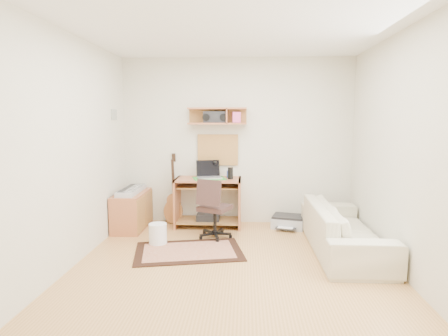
# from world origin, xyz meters

# --- Properties ---
(floor) EXTENTS (3.60, 4.00, 0.01)m
(floor) POSITION_xyz_m (0.00, 0.00, -0.01)
(floor) COLOR tan
(floor) RESTS_ON ground
(ceiling) EXTENTS (3.60, 4.00, 0.01)m
(ceiling) POSITION_xyz_m (0.00, 0.00, 2.60)
(ceiling) COLOR white
(ceiling) RESTS_ON ground
(back_wall) EXTENTS (3.60, 0.01, 2.60)m
(back_wall) POSITION_xyz_m (0.00, 2.00, 1.30)
(back_wall) COLOR beige
(back_wall) RESTS_ON ground
(left_wall) EXTENTS (0.01, 4.00, 2.60)m
(left_wall) POSITION_xyz_m (-1.80, 0.00, 1.30)
(left_wall) COLOR beige
(left_wall) RESTS_ON ground
(right_wall) EXTENTS (0.01, 4.00, 2.60)m
(right_wall) POSITION_xyz_m (1.80, 0.00, 1.30)
(right_wall) COLOR beige
(right_wall) RESTS_ON ground
(wall_shelf) EXTENTS (0.90, 0.25, 0.26)m
(wall_shelf) POSITION_xyz_m (-0.30, 1.88, 1.70)
(wall_shelf) COLOR #B4663F
(wall_shelf) RESTS_ON back_wall
(cork_board) EXTENTS (0.64, 0.03, 0.49)m
(cork_board) POSITION_xyz_m (-0.30, 1.98, 1.17)
(cork_board) COLOR #A48352
(cork_board) RESTS_ON back_wall
(wall_photo) EXTENTS (0.02, 0.20, 0.15)m
(wall_photo) POSITION_xyz_m (-1.79, 1.50, 1.72)
(wall_photo) COLOR #4C8CBF
(wall_photo) RESTS_ON left_wall
(desk) EXTENTS (1.00, 0.55, 0.75)m
(desk) POSITION_xyz_m (-0.43, 1.73, 0.38)
(desk) COLOR #B4663F
(desk) RESTS_ON floor
(laptop) EXTENTS (0.44, 0.44, 0.28)m
(laptop) POSITION_xyz_m (-0.41, 1.71, 0.89)
(laptop) COLOR silver
(laptop) RESTS_ON desk
(speaker) EXTENTS (0.08, 0.08, 0.18)m
(speaker) POSITION_xyz_m (-0.09, 1.68, 0.84)
(speaker) COLOR black
(speaker) RESTS_ON desk
(desk_lamp) EXTENTS (0.09, 0.09, 0.26)m
(desk_lamp) POSITION_xyz_m (-0.29, 1.87, 0.88)
(desk_lamp) COLOR black
(desk_lamp) RESTS_ON desk
(pencil_cup) EXTENTS (0.08, 0.08, 0.11)m
(pencil_cup) POSITION_xyz_m (-0.11, 1.83, 0.81)
(pencil_cup) COLOR #2F3F8E
(pencil_cup) RESTS_ON desk
(boombox) EXTENTS (0.36, 0.16, 0.18)m
(boombox) POSITION_xyz_m (-0.33, 1.87, 1.68)
(boombox) COLOR black
(boombox) RESTS_ON wall_shelf
(rug) EXTENTS (1.47, 1.13, 0.02)m
(rug) POSITION_xyz_m (-0.57, 0.55, 0.01)
(rug) COLOR tan
(rug) RESTS_ON floor
(task_chair) EXTENTS (0.57, 0.57, 0.86)m
(task_chair) POSITION_xyz_m (-0.28, 1.14, 0.43)
(task_chair) COLOR #33211E
(task_chair) RESTS_ON floor
(cabinet) EXTENTS (0.40, 0.90, 0.55)m
(cabinet) POSITION_xyz_m (-1.58, 1.55, 0.28)
(cabinet) COLOR #B4663F
(cabinet) RESTS_ON floor
(music_keyboard) EXTENTS (0.25, 0.79, 0.07)m
(music_keyboard) POSITION_xyz_m (-1.58, 1.55, 0.58)
(music_keyboard) COLOR #B2B5BA
(music_keyboard) RESTS_ON cabinet
(guitar) EXTENTS (0.30, 0.19, 1.12)m
(guitar) POSITION_xyz_m (-1.01, 1.86, 0.56)
(guitar) COLOR #B16C36
(guitar) RESTS_ON floor
(waste_basket) EXTENTS (0.30, 0.30, 0.28)m
(waste_basket) POSITION_xyz_m (-1.01, 0.81, 0.14)
(waste_basket) COLOR white
(waste_basket) RESTS_ON floor
(printer) EXTENTS (0.56, 0.48, 0.18)m
(printer) POSITION_xyz_m (0.80, 1.71, 0.08)
(printer) COLOR #A5A8AA
(printer) RESTS_ON floor
(sofa) EXTENTS (0.58, 1.99, 0.78)m
(sofa) POSITION_xyz_m (1.38, 0.71, 0.39)
(sofa) COLOR beige
(sofa) RESTS_ON floor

